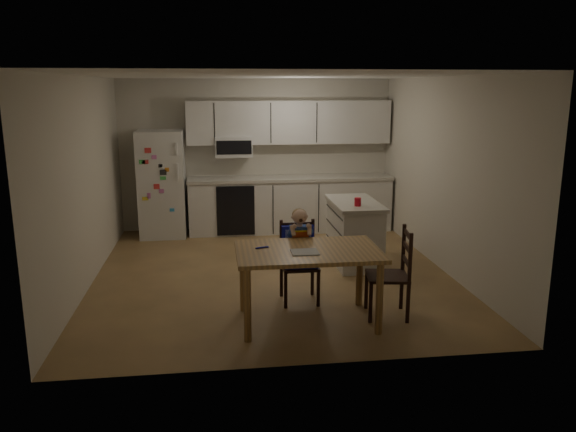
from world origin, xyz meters
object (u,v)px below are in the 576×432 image
(kitchen_island, at_px, (354,232))
(chair_booster, at_px, (299,245))
(refrigerator, at_px, (162,184))
(dining_table, at_px, (308,259))
(chair_side, at_px, (397,267))
(red_cup, at_px, (358,202))

(kitchen_island, distance_m, chair_booster, 1.61)
(refrigerator, height_order, kitchen_island, refrigerator)
(kitchen_island, height_order, dining_table, kitchen_island)
(refrigerator, relative_size, dining_table, 1.18)
(refrigerator, bearing_deg, chair_side, -53.88)
(refrigerator, relative_size, kitchen_island, 1.46)
(refrigerator, xyz_separation_m, chair_side, (2.70, -3.69, -0.31))
(refrigerator, xyz_separation_m, chair_booster, (1.75, -3.12, -0.21))
(red_cup, bearing_deg, dining_table, -119.76)
(kitchen_island, distance_m, chair_side, 1.86)
(dining_table, distance_m, chair_side, 0.95)
(dining_table, relative_size, chair_booster, 1.35)
(chair_booster, bearing_deg, kitchen_island, 52.56)
(dining_table, xyz_separation_m, chair_booster, (-0.00, 0.61, -0.03))
(chair_booster, distance_m, chair_side, 1.11)
(refrigerator, distance_m, chair_booster, 3.58)
(refrigerator, height_order, chair_booster, refrigerator)
(chair_booster, xyz_separation_m, chair_side, (0.94, -0.58, -0.11))
(kitchen_island, relative_size, chair_side, 1.23)
(dining_table, bearing_deg, chair_booster, 90.04)
(refrigerator, relative_size, chair_booster, 1.59)
(red_cup, xyz_separation_m, dining_table, (-0.92, -1.61, -0.24))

